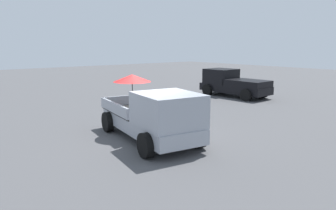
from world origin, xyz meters
name	(u,v)px	position (x,y,z in m)	size (l,w,h in m)	color
ground_plane	(149,139)	(0.00, 0.00, 0.00)	(80.00, 80.00, 0.00)	#4C4C4F
pickup_truck_main	(154,115)	(0.42, -0.08, 0.99)	(5.29, 2.93, 2.34)	black
pickup_truck_red	(232,83)	(-4.56, 10.32, 0.87)	(4.85, 2.28, 1.80)	black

